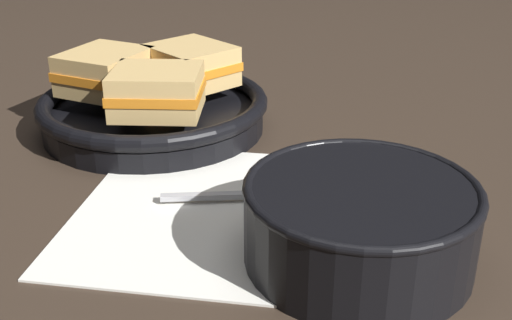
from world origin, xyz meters
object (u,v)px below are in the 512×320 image
at_px(sandwich_near_left, 157,91).
at_px(sandwich_far_left, 105,71).
at_px(sandwich_near_right, 191,65).
at_px(skillet, 154,112).
at_px(spoon, 273,194).
at_px(soup_bowl, 360,218).

height_order(sandwich_near_left, sandwich_far_left, same).
bearing_deg(sandwich_near_left, sandwich_near_right, 82.43).
bearing_deg(skillet, spoon, -45.18).
height_order(soup_bowl, sandwich_far_left, sandwich_far_left).
height_order(spoon, sandwich_near_right, sandwich_near_right).
xyz_separation_m(spoon, sandwich_far_left, (-0.21, 0.16, 0.06)).
relative_size(skillet, sandwich_near_left, 2.60).
relative_size(sandwich_near_right, sandwich_far_left, 1.10).
distance_m(spoon, sandwich_near_left, 0.18).
bearing_deg(soup_bowl, sandwich_far_left, 138.97).
bearing_deg(sandwich_near_left, skillet, 112.43).
height_order(soup_bowl, sandwich_near_left, sandwich_near_left).
relative_size(spoon, skillet, 0.55).
distance_m(sandwich_near_left, sandwich_near_right, 0.10).
bearing_deg(sandwich_near_left, spoon, -37.83).
bearing_deg(soup_bowl, sandwich_near_right, 124.27).
bearing_deg(sandwich_near_right, sandwich_far_left, -157.57).
distance_m(soup_bowl, sandwich_near_right, 0.35).
height_order(skillet, sandwich_near_right, sandwich_near_right).
bearing_deg(sandwich_far_left, skillet, -7.57).
xyz_separation_m(soup_bowl, sandwich_near_left, (-0.21, 0.19, 0.03)).
bearing_deg(spoon, sandwich_near_right, 109.03).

